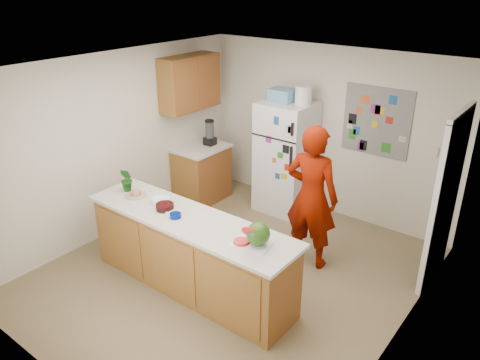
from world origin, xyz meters
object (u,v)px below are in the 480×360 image
Objects in this scene: refrigerator at (286,158)px; cherry_bowl at (165,207)px; person at (312,197)px; watermelon at (258,234)px.

refrigerator is 8.17× the size of cherry_bowl.
cherry_bowl is (-0.11, -2.39, 0.11)m from refrigerator.
refrigerator is 1.51m from person.
cherry_bowl is at bearing -179.00° from watermelon.
cherry_bowl is (-1.29, -0.02, -0.10)m from watermelon.
person reaches higher than cherry_bowl.
person reaches higher than refrigerator.
refrigerator is 7.08× the size of watermelon.
cherry_bowl is (-1.16, -1.32, 0.04)m from person.
watermelon reaches higher than cherry_bowl.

